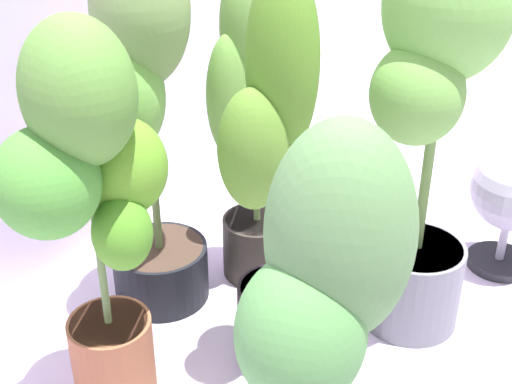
# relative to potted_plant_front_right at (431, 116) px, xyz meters

# --- Properties ---
(ground_plane) EXTENTS (8.00, 8.00, 0.00)m
(ground_plane) POSITION_rel_potted_plant_front_right_xyz_m (-0.29, 0.07, -0.57)
(ground_plane) COLOR silver
(ground_plane) RESTS_ON ground
(potted_plant_front_right) EXTENTS (0.40, 0.37, 0.97)m
(potted_plant_front_right) POSITION_rel_potted_plant_front_right_xyz_m (0.00, 0.00, 0.00)
(potted_plant_front_right) COLOR slate
(potted_plant_front_right) RESTS_ON ground
(potted_plant_front_left) EXTENTS (0.33, 0.29, 0.80)m
(potted_plant_front_left) POSITION_rel_potted_plant_front_right_xyz_m (-0.64, -0.07, -0.12)
(potted_plant_front_left) COLOR slate
(potted_plant_front_left) RESTS_ON ground
(potted_plant_back_left) EXTENTS (0.42, 0.32, 0.86)m
(potted_plant_back_left) POSITION_rel_potted_plant_front_right_xyz_m (-0.59, 0.46, -0.04)
(potted_plant_back_left) COLOR #935537
(potted_plant_back_left) RESTS_ON ground
(potted_plant_center) EXTENTS (0.25, 0.22, 0.93)m
(potted_plant_center) POSITION_rel_potted_plant_front_right_xyz_m (-0.31, 0.22, -0.09)
(potted_plant_center) COLOR black
(potted_plant_center) RESTS_ON ground
(potted_plant_back_center) EXTENTS (0.39, 0.33, 0.95)m
(potted_plant_back_center) POSITION_rel_potted_plant_front_right_xyz_m (-0.26, 0.60, -0.02)
(potted_plant_back_center) COLOR black
(potted_plant_back_center) RESTS_ON ground
(potted_plant_back_right) EXTENTS (0.27, 0.24, 0.88)m
(potted_plant_back_right) POSITION_rel_potted_plant_front_right_xyz_m (-0.03, 0.44, -0.07)
(potted_plant_back_right) COLOR #302A24
(potted_plant_back_right) RESTS_ON ground
(floor_fan) EXTENTS (0.28, 0.28, 0.36)m
(floor_fan) POSITION_rel_potted_plant_front_right_xyz_m (0.37, -0.14, -0.33)
(floor_fan) COLOR black
(floor_fan) RESTS_ON ground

